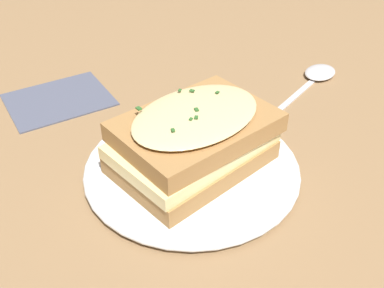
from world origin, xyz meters
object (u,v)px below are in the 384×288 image
at_px(sandwich, 193,139).
at_px(napkin, 59,99).
at_px(spoon, 317,75).
at_px(dinner_plate, 192,168).

height_order(sandwich, napkin, sandwich).
bearing_deg(napkin, spoon, -34.91).
xyz_separation_m(sandwich, spoon, (0.28, 0.02, -0.04)).
distance_m(dinner_plate, napkin, 0.23).
relative_size(dinner_plate, napkin, 1.74).
relative_size(sandwich, napkin, 1.29).
bearing_deg(napkin, sandwich, -84.53).
height_order(dinner_plate, sandwich, sandwich).
relative_size(sandwich, spoon, 1.03).
bearing_deg(dinner_plate, napkin, 94.82).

